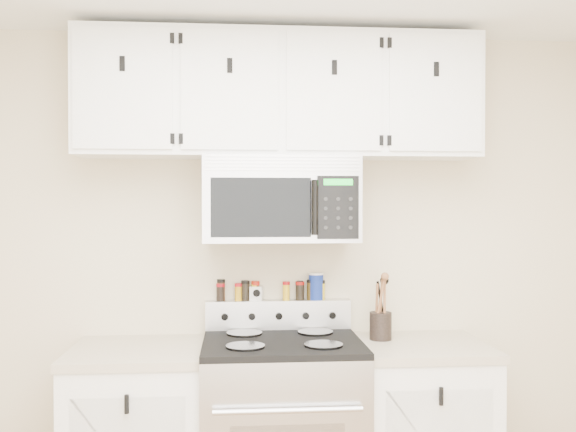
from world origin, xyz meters
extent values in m
cube|color=beige|center=(0.00, 1.75, 1.25)|extent=(3.50, 0.01, 2.50)
cube|color=black|center=(0.00, 1.43, 0.94)|extent=(0.76, 0.65, 0.03)
cube|color=#B7B7BA|center=(0.00, 1.71, 1.03)|extent=(0.76, 0.08, 0.15)
cylinder|color=black|center=(-0.18, 1.28, 0.96)|extent=(0.18, 0.18, 0.01)
cylinder|color=black|center=(0.18, 1.28, 0.96)|extent=(0.18, 0.18, 0.01)
cylinder|color=black|center=(-0.18, 1.57, 0.96)|extent=(0.18, 0.18, 0.01)
cylinder|color=black|center=(0.18, 1.57, 0.96)|extent=(0.18, 0.18, 0.01)
cube|color=tan|center=(-0.69, 1.45, 0.90)|extent=(0.64, 0.62, 0.04)
cube|color=tan|center=(0.69, 1.45, 0.90)|extent=(0.64, 0.62, 0.04)
cube|color=#9E9EA3|center=(0.00, 1.56, 1.63)|extent=(0.76, 0.38, 0.42)
cube|color=#B7B7BA|center=(0.00, 1.36, 1.80)|extent=(0.73, 0.01, 0.08)
cube|color=black|center=(-0.10, 1.36, 1.59)|extent=(0.47, 0.01, 0.28)
cube|color=black|center=(0.26, 1.36, 1.59)|extent=(0.20, 0.01, 0.30)
cylinder|color=black|center=(0.15, 1.33, 1.59)|extent=(0.03, 0.03, 0.26)
cube|color=white|center=(0.00, 1.58, 2.15)|extent=(2.00, 0.33, 0.62)
cube|color=white|center=(-0.75, 1.41, 2.15)|extent=(0.46, 0.01, 0.57)
cube|color=black|center=(-0.75, 1.41, 2.26)|extent=(0.02, 0.01, 0.07)
cube|color=white|center=(-0.25, 1.41, 2.15)|extent=(0.46, 0.01, 0.57)
cube|color=black|center=(-0.25, 1.41, 2.26)|extent=(0.03, 0.01, 0.07)
cube|color=white|center=(0.25, 1.41, 2.15)|extent=(0.46, 0.01, 0.57)
cube|color=black|center=(0.25, 1.41, 2.26)|extent=(0.03, 0.01, 0.07)
cube|color=white|center=(0.75, 1.41, 2.15)|extent=(0.46, 0.01, 0.57)
cube|color=black|center=(0.75, 1.41, 2.26)|extent=(0.02, 0.01, 0.07)
cylinder|color=black|center=(0.51, 1.53, 0.99)|extent=(0.11, 0.11, 0.14)
cylinder|color=brown|center=(0.51, 1.53, 1.10)|extent=(0.01, 0.01, 0.26)
cylinder|color=brown|center=(0.53, 1.52, 1.10)|extent=(0.01, 0.01, 0.28)
cylinder|color=brown|center=(0.49, 1.54, 1.09)|extent=(0.01, 0.01, 0.24)
cylinder|color=black|center=(0.52, 1.55, 1.09)|extent=(0.01, 0.01, 0.25)
cylinder|color=brown|center=(0.50, 1.52, 1.10)|extent=(0.01, 0.01, 0.27)
cube|color=white|center=(-0.11, 1.71, 1.14)|extent=(0.07, 0.07, 0.07)
cylinder|color=navy|center=(0.20, 1.71, 1.17)|extent=(0.08, 0.08, 0.13)
cylinder|color=white|center=(0.20, 1.71, 1.24)|extent=(0.08, 0.08, 0.01)
cylinder|color=black|center=(-0.30, 1.71, 1.14)|extent=(0.04, 0.04, 0.08)
cylinder|color=maroon|center=(-0.30, 1.71, 1.18)|extent=(0.05, 0.05, 0.02)
cylinder|color=#472311|center=(-0.30, 1.71, 1.15)|extent=(0.04, 0.04, 0.10)
cylinder|color=black|center=(-0.30, 1.71, 1.20)|extent=(0.04, 0.04, 0.02)
cylinder|color=#BF8D16|center=(-0.21, 1.71, 1.14)|extent=(0.04, 0.04, 0.07)
cylinder|color=#AD0D17|center=(-0.21, 1.71, 1.18)|extent=(0.04, 0.04, 0.02)
cylinder|color=black|center=(-0.17, 1.71, 1.14)|extent=(0.04, 0.04, 0.09)
cylinder|color=black|center=(-0.17, 1.71, 1.20)|extent=(0.04, 0.04, 0.02)
cylinder|color=gold|center=(-0.12, 1.71, 1.14)|extent=(0.04, 0.04, 0.09)
cylinder|color=#AC1D0D|center=(-0.12, 1.71, 1.19)|extent=(0.04, 0.04, 0.02)
cylinder|color=#3D2C0E|center=(-0.12, 1.71, 1.14)|extent=(0.04, 0.04, 0.08)
cylinder|color=#A8130C|center=(-0.12, 1.71, 1.19)|extent=(0.04, 0.04, 0.02)
cylinder|color=gold|center=(0.04, 1.71, 1.14)|extent=(0.04, 0.04, 0.08)
cylinder|color=#A90D11|center=(0.04, 1.71, 1.19)|extent=(0.04, 0.04, 0.02)
cylinder|color=gold|center=(0.11, 1.71, 1.14)|extent=(0.03, 0.03, 0.08)
cylinder|color=black|center=(0.11, 1.71, 1.19)|extent=(0.03, 0.03, 0.02)
cylinder|color=black|center=(0.11, 1.71, 1.14)|extent=(0.04, 0.04, 0.08)
cylinder|color=#A3100C|center=(0.11, 1.71, 1.19)|extent=(0.05, 0.05, 0.02)
cylinder|color=#392A0D|center=(0.17, 1.71, 1.15)|extent=(0.04, 0.04, 0.09)
cylinder|color=black|center=(0.17, 1.71, 1.20)|extent=(0.04, 0.04, 0.02)
cylinder|color=gold|center=(0.23, 1.71, 1.14)|extent=(0.04, 0.04, 0.09)
cylinder|color=black|center=(0.23, 1.71, 1.19)|extent=(0.04, 0.04, 0.02)
camera|label=1|loc=(-0.22, -1.65, 1.60)|focal=40.00mm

